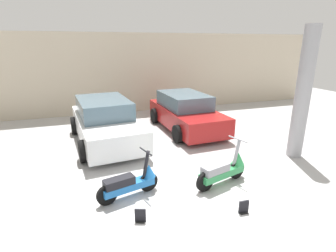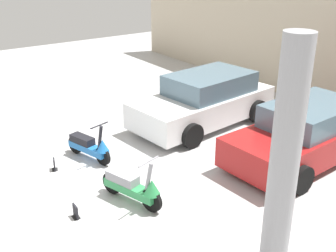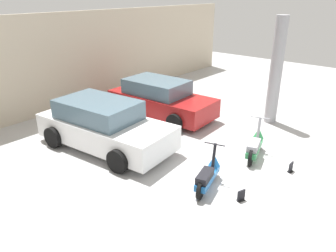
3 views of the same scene
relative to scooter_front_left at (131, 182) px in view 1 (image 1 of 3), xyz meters
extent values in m
plane|color=#B2B2B2|center=(1.32, -0.59, -0.34)|extent=(28.00, 28.00, 0.00)
cube|color=beige|center=(1.32, 7.28, 1.44)|extent=(19.60, 0.12, 3.56)
cylinder|color=black|center=(0.40, 0.11, -0.13)|extent=(0.43, 0.18, 0.43)
cylinder|color=black|center=(-0.51, -0.14, -0.13)|extent=(0.43, 0.18, 0.43)
cube|color=#1E66B2|center=(-0.06, -0.02, -0.07)|extent=(1.14, 0.55, 0.15)
cube|color=black|center=(-0.25, -0.07, 0.08)|extent=(0.66, 0.41, 0.17)
cylinder|color=black|center=(0.35, 0.10, 0.30)|extent=(0.21, 0.12, 0.60)
cylinder|color=black|center=(0.35, 0.10, 0.60)|extent=(0.16, 0.48, 0.03)
cone|color=#1E66B2|center=(0.41, 0.11, 0.14)|extent=(0.35, 0.35, 0.28)
cylinder|color=black|center=(2.53, 0.01, -0.11)|extent=(0.46, 0.21, 0.45)
cylinder|color=black|center=(1.56, -0.28, -0.11)|extent=(0.46, 0.21, 0.45)
cube|color=#2D8C4C|center=(2.04, -0.14, -0.06)|extent=(1.21, 0.60, 0.16)
cube|color=gray|center=(1.84, -0.20, 0.11)|extent=(0.71, 0.44, 0.18)
cylinder|color=gray|center=(2.47, -0.01, 0.34)|extent=(0.22, 0.13, 0.64)
cylinder|color=gray|center=(2.47, -0.01, 0.67)|extent=(0.18, 0.51, 0.03)
cone|color=#2D8C4C|center=(2.54, 0.01, 0.17)|extent=(0.38, 0.38, 0.30)
cube|color=white|center=(-0.17, 3.44, 0.17)|extent=(2.10, 4.23, 0.68)
cube|color=slate|center=(-0.20, 3.68, 0.78)|extent=(1.72, 2.42, 0.53)
cylinder|color=black|center=(0.83, 2.27, -0.03)|extent=(0.28, 0.64, 0.62)
cylinder|color=black|center=(-0.92, 2.10, -0.03)|extent=(0.28, 0.64, 0.62)
cylinder|color=black|center=(0.58, 4.79, -0.03)|extent=(0.28, 0.64, 0.62)
cylinder|color=black|center=(-1.18, 4.61, -0.03)|extent=(0.28, 0.64, 0.62)
cube|color=maroon|center=(2.79, 3.90, 0.15)|extent=(1.81, 3.96, 0.65)
cube|color=slate|center=(2.78, 4.13, 0.73)|extent=(1.53, 2.24, 0.51)
cylinder|color=black|center=(3.69, 2.74, -0.04)|extent=(0.23, 0.60, 0.59)
cylinder|color=black|center=(2.01, 2.66, -0.04)|extent=(0.23, 0.60, 0.59)
cylinder|color=black|center=(3.57, 5.15, -0.04)|extent=(0.23, 0.60, 0.59)
cylinder|color=black|center=(1.89, 5.06, -0.04)|extent=(0.23, 0.60, 0.59)
cube|color=black|center=(0.00, -0.87, -0.33)|extent=(0.19, 0.17, 0.01)
cube|color=black|center=(0.00, -0.87, -0.21)|extent=(0.20, 0.10, 0.26)
cube|color=black|center=(1.92, -1.22, -0.33)|extent=(0.16, 0.13, 0.01)
cube|color=black|center=(1.92, -1.22, -0.21)|extent=(0.20, 0.04, 0.26)
cylinder|color=#99999E|center=(4.83, 0.66, 1.44)|extent=(0.40, 0.40, 3.56)
camera|label=1|loc=(-0.77, -4.83, 2.73)|focal=28.00mm
camera|label=2|loc=(8.03, -3.52, 4.12)|focal=45.00mm
camera|label=3|loc=(-5.60, -3.54, 3.94)|focal=35.00mm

